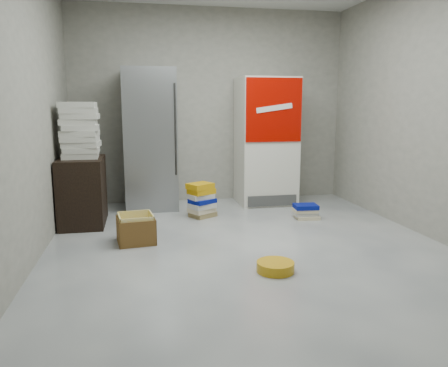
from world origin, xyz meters
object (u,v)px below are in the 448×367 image
steel_fridge (150,140)px  coke_cooler (266,141)px  cardboard_box (136,231)px  phonebook_stack_main (201,200)px  wood_shelf (83,191)px

steel_fridge → coke_cooler: 1.65m
cardboard_box → phonebook_stack_main: bearing=41.2°
phonebook_stack_main → cardboard_box: 1.24m
wood_shelf → phonebook_stack_main: 1.45m
wood_shelf → cardboard_box: 1.10m
coke_cooler → steel_fridge: bearing=179.8°
steel_fridge → coke_cooler: steel_fridge is taller
steel_fridge → wood_shelf: bearing=-138.7°
coke_cooler → wood_shelf: 2.63m
wood_shelf → steel_fridge: bearing=41.3°
cardboard_box → steel_fridge: bearing=75.3°
phonebook_stack_main → cardboard_box: phonebook_stack_main is taller
coke_cooler → cardboard_box: size_ratio=4.32×
coke_cooler → phonebook_stack_main: bearing=-147.2°
phonebook_stack_main → cardboard_box: size_ratio=1.06×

